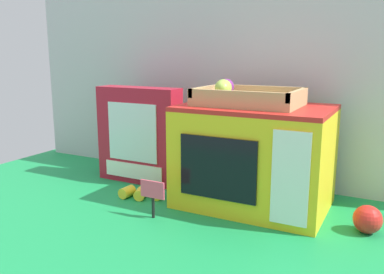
{
  "coord_description": "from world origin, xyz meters",
  "views": [
    {
      "loc": [
        0.5,
        -1.06,
        0.42
      ],
      "look_at": [
        -0.05,
        0.0,
        0.17
      ],
      "focal_mm": 38.07,
      "sensor_mm": 36.0,
      "label": 1
    }
  ],
  "objects_px": {
    "price_sign": "(153,193)",
    "cookie_set_box": "(139,135)",
    "food_groups_crate": "(245,98)",
    "loose_toy_apple": "(368,219)",
    "loose_toy_banana": "(141,193)",
    "toy_microwave": "(254,156)"
  },
  "relations": [
    {
      "from": "price_sign",
      "to": "cookie_set_box",
      "type": "bearing_deg",
      "value": 130.46
    },
    {
      "from": "food_groups_crate",
      "to": "price_sign",
      "type": "height_order",
      "value": "food_groups_crate"
    },
    {
      "from": "food_groups_crate",
      "to": "loose_toy_apple",
      "type": "bearing_deg",
      "value": -8.88
    },
    {
      "from": "loose_toy_apple",
      "to": "loose_toy_banana",
      "type": "bearing_deg",
      "value": -174.96
    },
    {
      "from": "cookie_set_box",
      "to": "price_sign",
      "type": "distance_m",
      "value": 0.33
    },
    {
      "from": "food_groups_crate",
      "to": "loose_toy_banana",
      "type": "bearing_deg",
      "value": -159.02
    },
    {
      "from": "toy_microwave",
      "to": "cookie_set_box",
      "type": "height_order",
      "value": "cookie_set_box"
    },
    {
      "from": "loose_toy_banana",
      "to": "loose_toy_apple",
      "type": "relative_size",
      "value": 1.86
    },
    {
      "from": "food_groups_crate",
      "to": "loose_toy_apple",
      "type": "distance_m",
      "value": 0.43
    },
    {
      "from": "food_groups_crate",
      "to": "cookie_set_box",
      "type": "xyz_separation_m",
      "value": [
        -0.37,
        0.03,
        -0.14
      ]
    },
    {
      "from": "food_groups_crate",
      "to": "price_sign",
      "type": "bearing_deg",
      "value": -127.99
    },
    {
      "from": "food_groups_crate",
      "to": "cookie_set_box",
      "type": "height_order",
      "value": "food_groups_crate"
    },
    {
      "from": "cookie_set_box",
      "to": "loose_toy_banana",
      "type": "relative_size",
      "value": 2.48
    },
    {
      "from": "food_groups_crate",
      "to": "loose_toy_apple",
      "type": "height_order",
      "value": "food_groups_crate"
    },
    {
      "from": "food_groups_crate",
      "to": "loose_toy_banana",
      "type": "distance_m",
      "value": 0.41
    },
    {
      "from": "toy_microwave",
      "to": "loose_toy_banana",
      "type": "distance_m",
      "value": 0.35
    },
    {
      "from": "toy_microwave",
      "to": "loose_toy_banana",
      "type": "height_order",
      "value": "toy_microwave"
    },
    {
      "from": "price_sign",
      "to": "loose_toy_banana",
      "type": "height_order",
      "value": "price_sign"
    },
    {
      "from": "cookie_set_box",
      "to": "loose_toy_banana",
      "type": "xyz_separation_m",
      "value": [
        0.1,
        -0.14,
        -0.14
      ]
    },
    {
      "from": "food_groups_crate",
      "to": "price_sign",
      "type": "distance_m",
      "value": 0.36
    },
    {
      "from": "price_sign",
      "to": "loose_toy_apple",
      "type": "bearing_deg",
      "value": 17.78
    },
    {
      "from": "toy_microwave",
      "to": "food_groups_crate",
      "type": "height_order",
      "value": "food_groups_crate"
    }
  ]
}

